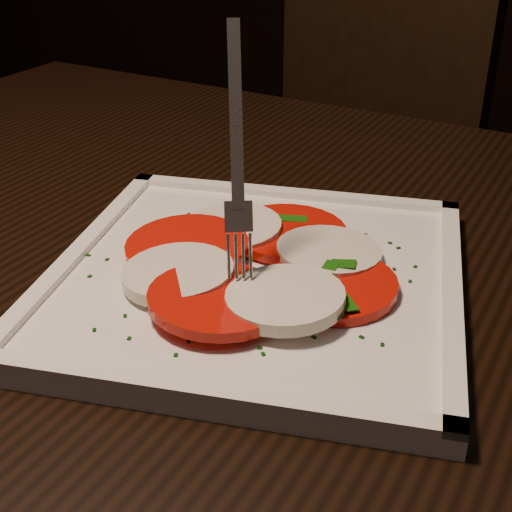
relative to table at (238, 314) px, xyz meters
name	(u,v)px	position (x,y,z in m)	size (l,w,h in m)	color
table	(238,314)	(0.00, 0.00, 0.00)	(1.27, 0.91, 0.75)	black
chair	(344,179)	(-0.09, 0.65, -0.12)	(0.52, 0.52, 0.93)	black
plate	(256,280)	(0.06, -0.09, 0.11)	(0.32, 0.32, 0.01)	white
caprese_salad	(256,263)	(0.06, -0.09, 0.12)	(0.26, 0.25, 0.02)	red
fork	(236,146)	(0.05, -0.10, 0.22)	(0.03, 0.07, 0.17)	white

